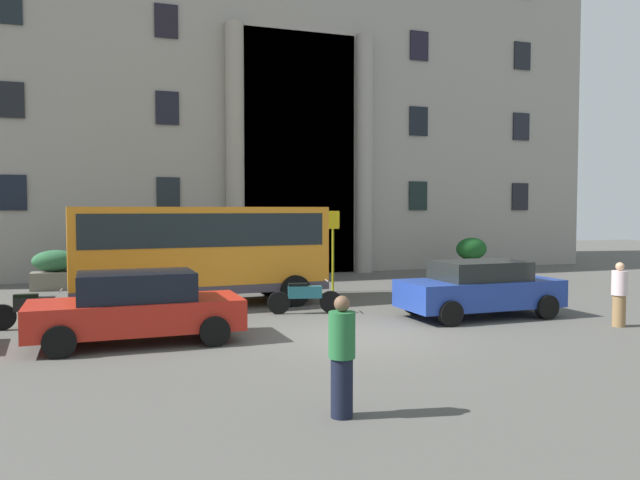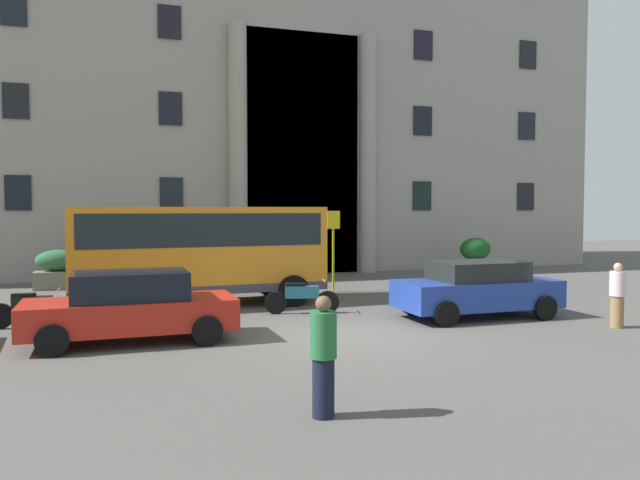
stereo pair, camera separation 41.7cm
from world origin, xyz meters
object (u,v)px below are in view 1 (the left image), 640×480
hedge_planter_west (219,262)px  pedestrian_man_red_shirt (619,295)px  scooter_by_planter (437,289)px  bus_stop_sign (333,242)px  hedge_planter_east (471,257)px  motorcycle_near_kerb (33,309)px  pedestrian_woman_dark_dress (342,356)px  hedge_planter_entrance_left (56,270)px  motorcycle_far_end (303,297)px  parked_sedan_far (137,307)px  orange_minibus (200,247)px  white_taxi_kerbside (480,288)px

hedge_planter_west → pedestrian_man_red_shirt: bearing=-57.8°
scooter_by_planter → hedge_planter_west: bearing=122.0°
bus_stop_sign → pedestrian_man_red_shirt: (4.27, -8.04, -0.92)m
hedge_planter_east → motorcycle_near_kerb: (-16.41, -7.00, -0.31)m
hedge_planter_west → pedestrian_woman_dark_dress: (-1.09, -15.68, 0.05)m
bus_stop_sign → hedge_planter_entrance_left: bearing=156.8°
bus_stop_sign → motorcycle_far_end: (-2.27, -3.83, -1.23)m
motorcycle_far_end → pedestrian_man_red_shirt: (6.54, -4.20, 0.31)m
hedge_planter_west → motorcycle_far_end: hedge_planter_west is taller
motorcycle_near_kerb → pedestrian_woman_dark_dress: (4.59, -8.11, 0.37)m
hedge_planter_east → parked_sedan_far: bearing=-146.5°
hedge_planter_entrance_left → parked_sedan_far: bearing=-77.3°
scooter_by_planter → orange_minibus: bearing=159.5°
bus_stop_sign → scooter_by_planter: size_ratio=1.30×
hedge_planter_west → white_taxi_kerbside: bearing=-62.2°
white_taxi_kerbside → pedestrian_woman_dark_dress: (-6.18, -6.05, 0.08)m
motorcycle_far_end → motorcycle_near_kerb: size_ratio=1.00×
pedestrian_woman_dark_dress → pedestrian_man_red_shirt: pedestrian_woman_dark_dress is taller
motorcycle_far_end → scooter_by_planter: bearing=14.1°
hedge_planter_east → parked_sedan_far: hedge_planter_east is taller
pedestrian_woman_dark_dress → parked_sedan_far: bearing=171.4°
parked_sedan_far → scooter_by_planter: bearing=14.9°
hedge_planter_entrance_left → motorcycle_far_end: bearing=-49.1°
bus_stop_sign → white_taxi_kerbside: size_ratio=0.66×
orange_minibus → bus_stop_sign: 4.90m
parked_sedan_far → white_taxi_kerbside: parked_sedan_far is taller
hedge_planter_entrance_left → pedestrian_man_red_shirt: 17.70m
hedge_planter_east → scooter_by_planter: (-5.67, -6.95, -0.30)m
scooter_by_planter → pedestrian_man_red_shirt: size_ratio=1.37×
motorcycle_near_kerb → orange_minibus: bearing=30.2°
motorcycle_near_kerb → pedestrian_man_red_shirt: (13.15, -4.30, 0.31)m
white_taxi_kerbside → orange_minibus: bearing=145.9°
motorcycle_far_end → parked_sedan_far: bearing=-140.0°
bus_stop_sign → hedge_planter_entrance_left: size_ratio=1.70×
hedge_planter_east → hedge_planter_entrance_left: (-16.42, 0.55, -0.10)m
hedge_planter_east → pedestrian_woman_dark_dress: 19.18m
bus_stop_sign → motorcycle_far_end: bus_stop_sign is taller
hedge_planter_entrance_left → scooter_by_planter: hedge_planter_entrance_left is taller
orange_minibus → white_taxi_kerbside: orange_minibus is taller
orange_minibus → scooter_by_planter: size_ratio=3.44×
parked_sedan_far → motorcycle_near_kerb: parked_sedan_far is taller
scooter_by_planter → pedestrian_woman_dark_dress: (-6.14, -8.15, 0.36)m
parked_sedan_far → motorcycle_far_end: parked_sedan_far is taller
hedge_planter_west → motorcycle_far_end: size_ratio=0.81×
pedestrian_man_red_shirt → hedge_planter_east: bearing=78.1°
parked_sedan_far → white_taxi_kerbside: bearing=1.1°
scooter_by_planter → bus_stop_sign: bearing=114.8°
motorcycle_far_end → pedestrian_woman_dark_dress: size_ratio=1.21×
orange_minibus → hedge_planter_west: 5.59m
white_taxi_kerbside → motorcycle_near_kerb: white_taxi_kerbside is taller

